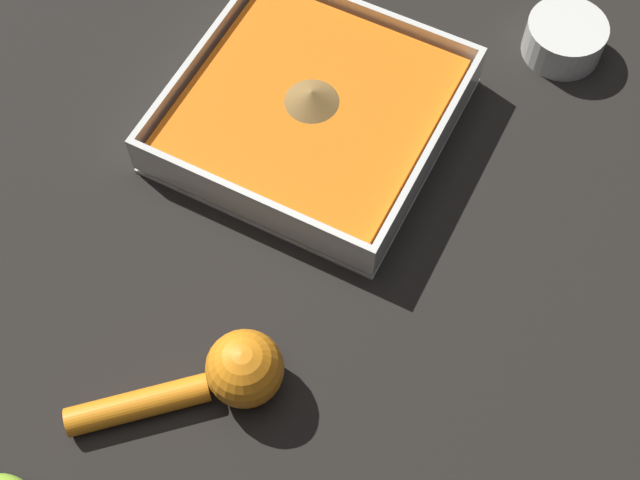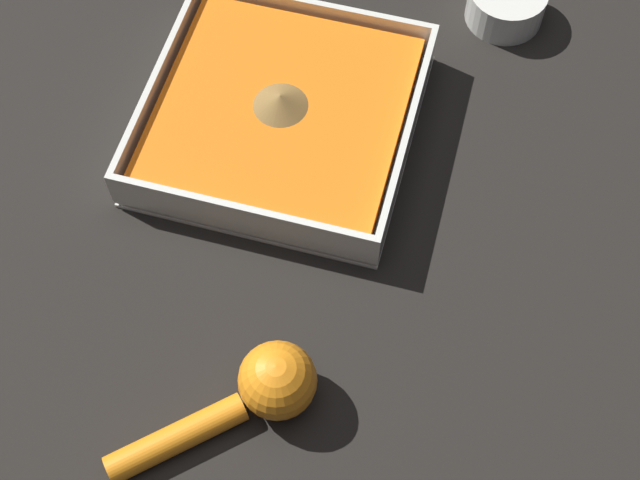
# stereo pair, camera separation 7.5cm
# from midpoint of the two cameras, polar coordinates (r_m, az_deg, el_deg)

# --- Properties ---
(ground_plane) EXTENTS (4.00, 4.00, 0.00)m
(ground_plane) POSITION_cam_midpoint_polar(r_m,az_deg,el_deg) (0.84, 3.20, 7.43)
(ground_plane) COLOR black
(square_dish) EXTENTS (0.24, 0.24, 0.05)m
(square_dish) POSITION_cam_midpoint_polar(r_m,az_deg,el_deg) (0.82, 2.09, 7.90)
(square_dish) COLOR silver
(square_dish) RESTS_ON ground_plane
(spice_bowl) EXTENTS (0.08, 0.08, 0.04)m
(spice_bowl) POSITION_cam_midpoint_polar(r_m,az_deg,el_deg) (0.92, 17.66, 11.96)
(spice_bowl) COLOR silver
(spice_bowl) RESTS_ON ground_plane
(lemon_squeezer) EXTENTS (0.14, 0.14, 0.06)m
(lemon_squeezer) POSITION_cam_midpoint_polar(r_m,az_deg,el_deg) (0.70, -3.15, -8.98)
(lemon_squeezer) COLOR orange
(lemon_squeezer) RESTS_ON ground_plane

